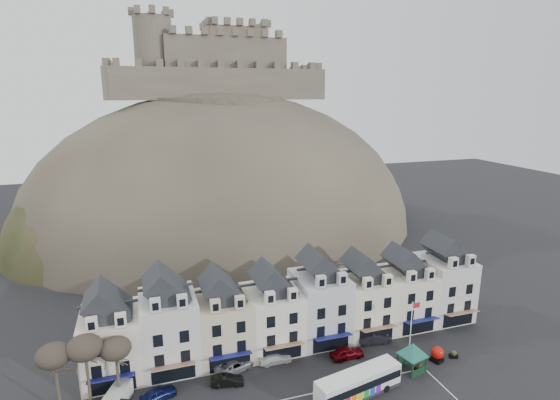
# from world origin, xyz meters

# --- Properties ---
(townhouse_terrace) EXTENTS (54.40, 9.35, 11.80)m
(townhouse_terrace) POSITION_xyz_m (0.15, 15.97, 5.30)
(townhouse_terrace) COLOR white
(townhouse_terrace) RESTS_ON ground
(castle_hill) EXTENTS (100.00, 76.00, 68.00)m
(castle_hill) POSITION_xyz_m (1.25, 68.95, 0.11)
(castle_hill) COLOR #3E3730
(castle_hill) RESTS_ON ground
(castle) EXTENTS (50.20, 22.20, 22.00)m
(castle) POSITION_xyz_m (0.51, 75.93, 40.19)
(castle) COLOR brown
(castle) RESTS_ON ground
(tree_left_far) EXTENTS (3.61, 3.61, 8.24)m
(tree_left_far) POSITION_xyz_m (-29.00, 10.50, 6.90)
(tree_left_far) COLOR #3D3427
(tree_left_far) RESTS_ON ground
(tree_left_mid) EXTENTS (3.78, 3.78, 8.64)m
(tree_left_mid) POSITION_xyz_m (-26.00, 10.50, 7.24)
(tree_left_mid) COLOR #3D3427
(tree_left_mid) RESTS_ON ground
(tree_left_near) EXTENTS (3.43, 3.43, 7.84)m
(tree_left_near) POSITION_xyz_m (-23.00, 10.50, 6.55)
(tree_left_near) COLOR #3D3427
(tree_left_near) RESTS_ON ground
(bus) EXTENTS (10.95, 4.51, 3.01)m
(bus) POSITION_xyz_m (2.71, 3.07, 1.67)
(bus) COLOR #262628
(bus) RESTS_ON ground
(bus_shelter) EXTENTS (5.72, 5.72, 3.74)m
(bus_shelter) POSITION_xyz_m (11.21, 5.16, 2.90)
(bus_shelter) COLOR black
(bus_shelter) RESTS_ON ground
(red_buoy) EXTENTS (1.72, 1.72, 2.02)m
(red_buoy) POSITION_xyz_m (15.48, 5.81, 1.03)
(red_buoy) COLOR black
(red_buoy) RESTS_ON ground
(flagpole) EXTENTS (1.17, 0.13, 8.04)m
(flagpole) POSITION_xyz_m (12.46, 7.43, 4.59)
(flagpole) COLOR silver
(flagpole) RESTS_ON ground
(white_van) EXTENTS (3.26, 4.47, 1.87)m
(white_van) POSITION_xyz_m (-23.20, 10.08, 0.94)
(white_van) COLOR silver
(white_van) RESTS_ON ground
(planter_west) EXTENTS (1.13, 0.77, 1.09)m
(planter_west) POSITION_xyz_m (12.00, 4.62, 0.53)
(planter_west) COLOR black
(planter_west) RESTS_ON ground
(planter_east) EXTENTS (1.16, 0.83, 1.05)m
(planter_east) POSITION_xyz_m (18.00, 5.73, 0.50)
(planter_east) COLOR black
(planter_east) RESTS_ON ground
(car_navy) EXTENTS (4.39, 2.90, 1.39)m
(car_navy) POSITION_xyz_m (-18.92, 9.50, 0.69)
(car_navy) COLOR #0E1548
(car_navy) RESTS_ON ground
(car_black) EXTENTS (4.07, 2.12, 1.28)m
(car_black) POSITION_xyz_m (-11.08, 9.50, 0.64)
(car_black) COLOR black
(car_black) RESTS_ON ground
(car_silver) EXTENTS (5.63, 4.13, 1.44)m
(car_silver) POSITION_xyz_m (-9.60, 12.00, 0.72)
(car_silver) COLOR #929599
(car_silver) RESTS_ON ground
(car_white) EXTENTS (4.40, 1.86, 1.27)m
(car_white) POSITION_xyz_m (-4.40, 12.00, 0.63)
(car_white) COLOR silver
(car_white) RESTS_ON ground
(car_maroon) EXTENTS (4.53, 1.95, 1.52)m
(car_maroon) POSITION_xyz_m (4.80, 10.04, 0.76)
(car_maroon) COLOR #59050B
(car_maroon) RESTS_ON ground
(car_charcoal) EXTENTS (4.87, 2.31, 1.54)m
(car_charcoal) POSITION_xyz_m (10.00, 12.00, 0.77)
(car_charcoal) COLOR black
(car_charcoal) RESTS_ON ground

